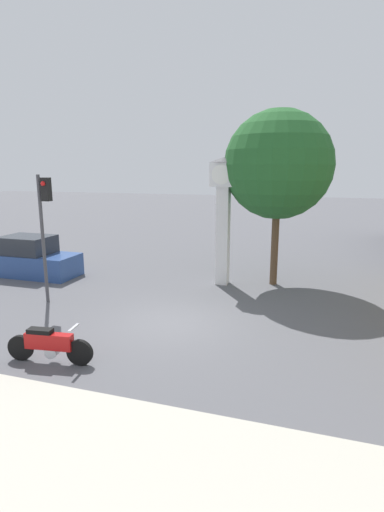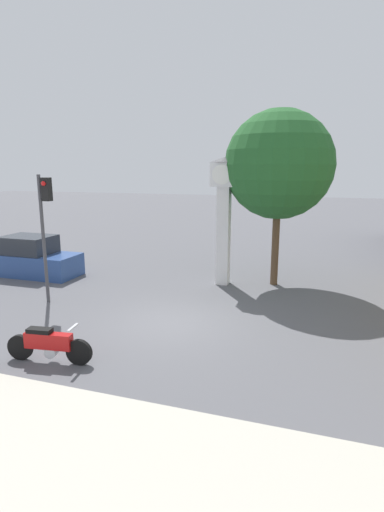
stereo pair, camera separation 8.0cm
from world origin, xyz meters
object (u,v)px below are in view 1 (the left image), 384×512
(motorcycle, at_px, (49,345))
(traffic_light, at_px, (44,217))
(street_tree, at_px, (278,165))
(parked_car, at_px, (31,259))
(clock_tower, at_px, (223,202))

(motorcycle, distance_m, traffic_light, 5.56)
(street_tree, distance_m, parked_car, 11.62)
(motorcycle, height_order, traffic_light, traffic_light)
(street_tree, bearing_deg, motorcycle, -117.38)
(motorcycle, height_order, street_tree, street_tree)
(motorcycle, xyz_separation_m, parked_car, (-6.14, 6.91, 0.27))
(street_tree, bearing_deg, clock_tower, -163.75)
(motorcycle, relative_size, parked_car, 0.54)
(motorcycle, relative_size, street_tree, 0.32)
(clock_tower, height_order, street_tree, street_tree)
(street_tree, height_order, parked_car, street_tree)
(street_tree, bearing_deg, parked_car, -170.06)
(motorcycle, relative_size, traffic_light, 0.49)
(clock_tower, height_order, parked_car, clock_tower)
(motorcycle, relative_size, clock_tower, 0.43)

